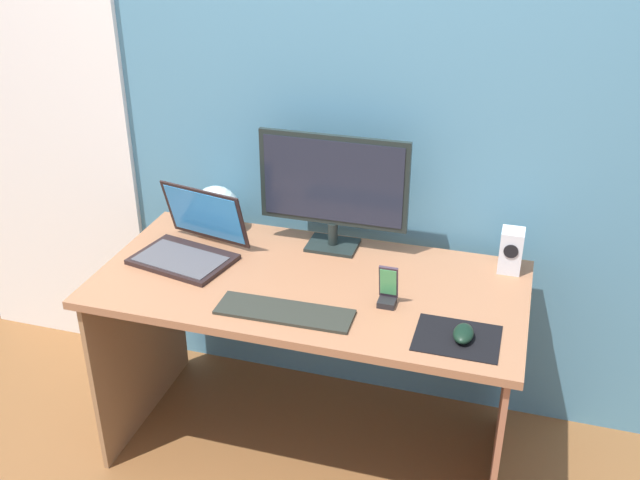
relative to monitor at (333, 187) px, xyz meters
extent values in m
plane|color=brown|center=(-0.01, -0.25, -0.96)|extent=(8.00, 8.00, 0.00)
cube|color=teal|center=(-0.01, 0.18, 0.29)|extent=(6.00, 0.04, 2.50)
cube|color=white|center=(-1.29, 0.15, 0.05)|extent=(0.82, 0.02, 2.02)
cube|color=#976343|center=(-0.01, -0.25, -0.25)|extent=(1.43, 0.71, 0.03)
cube|color=#926B45|center=(-0.69, -0.25, -0.61)|extent=(0.02, 0.67, 0.69)
cube|color=#9D6145|center=(0.67, -0.25, -0.61)|extent=(0.02, 0.67, 0.69)
cube|color=black|center=(0.00, 0.00, -0.23)|extent=(0.18, 0.14, 0.01)
cylinder|color=black|center=(0.00, 0.00, -0.18)|extent=(0.04, 0.04, 0.08)
cube|color=black|center=(0.00, 0.00, 0.02)|extent=(0.54, 0.02, 0.33)
cube|color=#1E2333|center=(0.00, -0.01, 0.02)|extent=(0.50, 0.00, 0.30)
cube|color=silver|center=(0.63, 0.01, -0.16)|extent=(0.08, 0.08, 0.15)
cylinder|color=black|center=(0.63, -0.03, -0.14)|extent=(0.05, 0.00, 0.05)
cube|color=black|center=(-0.47, -0.26, -0.23)|extent=(0.38, 0.29, 0.02)
cube|color=#47474C|center=(-0.48, -0.27, -0.22)|extent=(0.33, 0.23, 0.00)
cube|color=black|center=(-0.44, -0.12, -0.11)|extent=(0.34, 0.13, 0.22)
cube|color=#338CD8|center=(-0.44, -0.12, -0.11)|extent=(0.31, 0.12, 0.19)
sphere|color=silver|center=(-0.46, 0.01, -0.15)|extent=(0.18, 0.18, 0.18)
cube|color=#282A23|center=(-0.02, -0.47, -0.23)|extent=(0.43, 0.14, 0.01)
cube|color=black|center=(0.51, -0.45, -0.24)|extent=(0.25, 0.20, 0.00)
ellipsoid|color=black|center=(0.53, -0.45, -0.22)|extent=(0.06, 0.10, 0.04)
cube|color=black|center=(0.27, -0.33, -0.23)|extent=(0.06, 0.05, 0.02)
cube|color=#3A2D39|center=(0.27, -0.32, -0.16)|extent=(0.06, 0.03, 0.12)
cube|color=#4CB266|center=(0.27, -0.32, -0.16)|extent=(0.05, 0.02, 0.10)
camera|label=1|loc=(0.63, -2.29, 1.02)|focal=41.45mm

